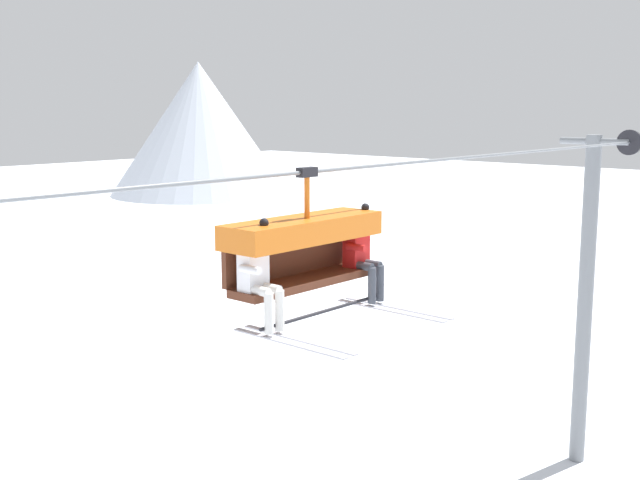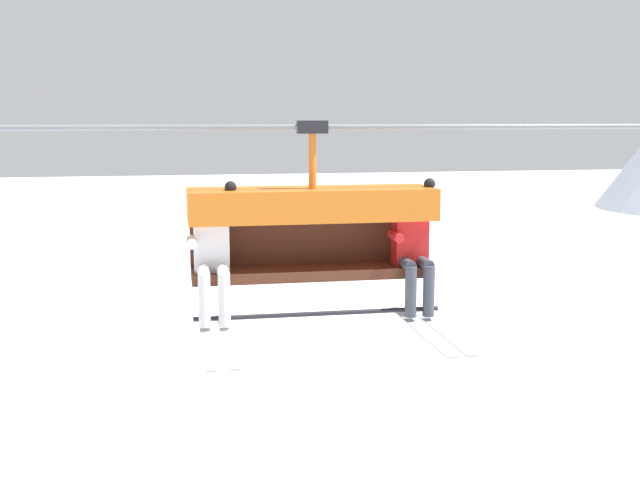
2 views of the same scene
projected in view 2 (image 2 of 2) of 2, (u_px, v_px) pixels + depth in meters
lift_cable at (411, 127)px, 7.62m from camera, size 21.23×0.05×0.05m
chairlift_chair at (311, 219)px, 7.66m from camera, size 2.34×0.74×1.79m
skier_white at (213, 254)px, 7.31m from camera, size 0.48×1.70×1.34m
skier_red at (414, 247)px, 7.66m from camera, size 0.48×1.70×1.34m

